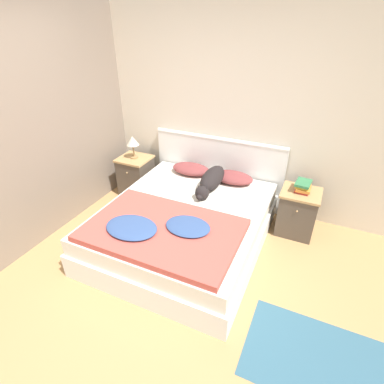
{
  "coord_description": "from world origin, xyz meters",
  "views": [
    {
      "loc": [
        1.26,
        -1.49,
        2.32
      ],
      "look_at": [
        0.02,
        1.21,
        0.57
      ],
      "focal_mm": 28.0,
      "sensor_mm": 36.0,
      "label": 1
    }
  ],
  "objects_px": {
    "dog": "(211,180)",
    "book_stack": "(303,186)",
    "bed": "(185,225)",
    "nightstand_left": "(136,175)",
    "pillow_right": "(233,177)",
    "table_lamp": "(133,142)",
    "pillow_left": "(191,169)",
    "nightstand_right": "(297,212)"
  },
  "relations": [
    {
      "from": "dog",
      "to": "book_stack",
      "type": "xyz_separation_m",
      "value": [
        1.05,
        0.2,
        0.05
      ]
    },
    {
      "from": "bed",
      "to": "nightstand_left",
      "type": "relative_size",
      "value": 3.61
    },
    {
      "from": "pillow_right",
      "to": "bed",
      "type": "bearing_deg",
      "value": -109.94
    },
    {
      "from": "table_lamp",
      "to": "pillow_left",
      "type": "bearing_deg",
      "value": 5.2
    },
    {
      "from": "pillow_right",
      "to": "table_lamp",
      "type": "height_order",
      "value": "table_lamp"
    },
    {
      "from": "book_stack",
      "to": "table_lamp",
      "type": "relative_size",
      "value": 0.74
    },
    {
      "from": "pillow_left",
      "to": "nightstand_left",
      "type": "bearing_deg",
      "value": -174.54
    },
    {
      "from": "nightstand_right",
      "to": "dog",
      "type": "bearing_deg",
      "value": -170.49
    },
    {
      "from": "book_stack",
      "to": "table_lamp",
      "type": "xyz_separation_m",
      "value": [
        -2.31,
        -0.02,
        0.18
      ]
    },
    {
      "from": "nightstand_right",
      "to": "book_stack",
      "type": "bearing_deg",
      "value": 86.84
    },
    {
      "from": "bed",
      "to": "dog",
      "type": "height_order",
      "value": "dog"
    },
    {
      "from": "nightstand_left",
      "to": "dog",
      "type": "relative_size",
      "value": 0.69
    },
    {
      "from": "dog",
      "to": "book_stack",
      "type": "height_order",
      "value": "dog"
    },
    {
      "from": "table_lamp",
      "to": "bed",
      "type": "bearing_deg",
      "value": -32.61
    },
    {
      "from": "book_stack",
      "to": "table_lamp",
      "type": "distance_m",
      "value": 2.32
    },
    {
      "from": "nightstand_left",
      "to": "pillow_right",
      "type": "distance_m",
      "value": 1.47
    },
    {
      "from": "bed",
      "to": "nightstand_right",
      "type": "bearing_deg",
      "value": 32.47
    },
    {
      "from": "bed",
      "to": "pillow_left",
      "type": "distance_m",
      "value": 0.92
    },
    {
      "from": "bed",
      "to": "book_stack",
      "type": "distance_m",
      "value": 1.44
    },
    {
      "from": "pillow_right",
      "to": "nightstand_left",
      "type": "bearing_deg",
      "value": -176.76
    },
    {
      "from": "pillow_left",
      "to": "pillow_right",
      "type": "relative_size",
      "value": 1.0
    },
    {
      "from": "pillow_left",
      "to": "dog",
      "type": "relative_size",
      "value": 0.64
    },
    {
      "from": "bed",
      "to": "nightstand_right",
      "type": "distance_m",
      "value": 1.37
    },
    {
      "from": "bed",
      "to": "pillow_right",
      "type": "height_order",
      "value": "pillow_right"
    },
    {
      "from": "dog",
      "to": "table_lamp",
      "type": "distance_m",
      "value": 1.29
    },
    {
      "from": "book_stack",
      "to": "table_lamp",
      "type": "bearing_deg",
      "value": -179.43
    },
    {
      "from": "table_lamp",
      "to": "nightstand_left",
      "type": "bearing_deg",
      "value": -90.0
    },
    {
      "from": "pillow_right",
      "to": "dog",
      "type": "relative_size",
      "value": 0.64
    },
    {
      "from": "dog",
      "to": "pillow_left",
      "type": "bearing_deg",
      "value": 147.06
    },
    {
      "from": "bed",
      "to": "table_lamp",
      "type": "relative_size",
      "value": 6.37
    },
    {
      "from": "nightstand_right",
      "to": "table_lamp",
      "type": "distance_m",
      "value": 2.37
    },
    {
      "from": "nightstand_right",
      "to": "table_lamp",
      "type": "bearing_deg",
      "value": 179.9
    },
    {
      "from": "book_stack",
      "to": "bed",
      "type": "bearing_deg",
      "value": -146.62
    },
    {
      "from": "pillow_right",
      "to": "table_lamp",
      "type": "bearing_deg",
      "value": -176.92
    },
    {
      "from": "pillow_left",
      "to": "pillow_right",
      "type": "distance_m",
      "value": 0.59
    },
    {
      "from": "bed",
      "to": "table_lamp",
      "type": "xyz_separation_m",
      "value": [
        -1.15,
        0.74,
        0.58
      ]
    },
    {
      "from": "nightstand_left",
      "to": "table_lamp",
      "type": "height_order",
      "value": "table_lamp"
    },
    {
      "from": "dog",
      "to": "table_lamp",
      "type": "bearing_deg",
      "value": 171.84
    },
    {
      "from": "nightstand_left",
      "to": "dog",
      "type": "xyz_separation_m",
      "value": [
        1.26,
        -0.18,
        0.29
      ]
    },
    {
      "from": "nightstand_right",
      "to": "table_lamp",
      "type": "height_order",
      "value": "table_lamp"
    },
    {
      "from": "nightstand_right",
      "to": "pillow_left",
      "type": "bearing_deg",
      "value": 176.76
    },
    {
      "from": "book_stack",
      "to": "table_lamp",
      "type": "height_order",
      "value": "table_lamp"
    }
  ]
}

